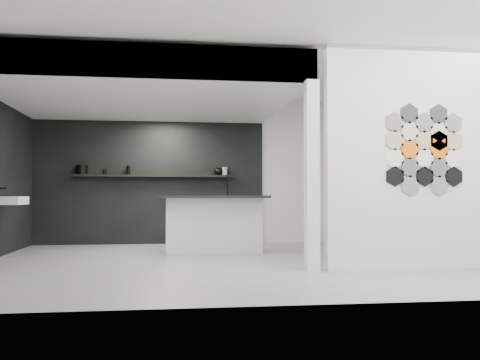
% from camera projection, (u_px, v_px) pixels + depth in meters
% --- Properties ---
extents(floor, '(7.00, 6.00, 0.01)m').
position_uv_depth(floor, '(236.00, 262.00, 7.43)').
color(floor, gray).
extents(partition_panel, '(2.45, 0.15, 2.80)m').
position_uv_depth(partition_panel, '(419.00, 158.00, 6.78)').
color(partition_panel, silver).
rests_on(partition_panel, floor).
extents(bay_clad_back, '(4.40, 0.04, 2.35)m').
position_uv_depth(bay_clad_back, '(149.00, 183.00, 10.24)').
color(bay_clad_back, black).
rests_on(bay_clad_back, floor).
extents(bulkhead, '(4.40, 4.00, 0.40)m').
position_uv_depth(bulkhead, '(145.00, 91.00, 8.32)').
color(bulkhead, silver).
rests_on(bulkhead, corner_column).
extents(corner_column, '(0.16, 0.16, 2.35)m').
position_uv_depth(corner_column, '(312.00, 175.00, 6.58)').
color(corner_column, silver).
rests_on(corner_column, floor).
extents(fascia_beam, '(4.40, 0.16, 0.40)m').
position_uv_depth(fascia_beam, '(138.00, 60.00, 6.42)').
color(fascia_beam, silver).
rests_on(fascia_beam, corner_column).
extents(wall_basin, '(0.40, 0.60, 0.12)m').
position_uv_depth(wall_basin, '(10.00, 201.00, 7.82)').
color(wall_basin, silver).
rests_on(wall_basin, bay_clad_left).
extents(display_shelf, '(3.00, 0.15, 0.04)m').
position_uv_depth(display_shelf, '(154.00, 176.00, 10.15)').
color(display_shelf, black).
rests_on(display_shelf, bay_clad_back).
extents(kitchen_island, '(1.75, 0.78, 1.41)m').
position_uv_depth(kitchen_island, '(214.00, 223.00, 8.72)').
color(kitchen_island, silver).
rests_on(kitchen_island, floor).
extents(stockpot, '(0.27, 0.27, 0.17)m').
position_uv_depth(stockpot, '(82.00, 170.00, 9.97)').
color(stockpot, black).
rests_on(stockpot, display_shelf).
extents(kettle, '(0.21, 0.21, 0.15)m').
position_uv_depth(kettle, '(218.00, 171.00, 10.31)').
color(kettle, black).
rests_on(kettle, display_shelf).
extents(glass_bowl, '(0.16, 0.16, 0.09)m').
position_uv_depth(glass_bowl, '(225.00, 173.00, 10.33)').
color(glass_bowl, gray).
rests_on(glass_bowl, display_shelf).
extents(glass_vase, '(0.14, 0.14, 0.15)m').
position_uv_depth(glass_vase, '(225.00, 171.00, 10.33)').
color(glass_vase, gray).
rests_on(glass_vase, display_shelf).
extents(bottle_dark, '(0.07, 0.07, 0.17)m').
position_uv_depth(bottle_dark, '(128.00, 170.00, 10.09)').
color(bottle_dark, black).
rests_on(bottle_dark, display_shelf).
extents(utensil_cup, '(0.10, 0.10, 0.09)m').
position_uv_depth(utensil_cup, '(105.00, 172.00, 10.03)').
color(utensil_cup, black).
rests_on(utensil_cup, display_shelf).
extents(hex_tile_cluster, '(1.04, 0.02, 1.16)m').
position_uv_depth(hex_tile_cluster, '(425.00, 149.00, 6.70)').
color(hex_tile_cluster, black).
rests_on(hex_tile_cluster, partition_panel).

